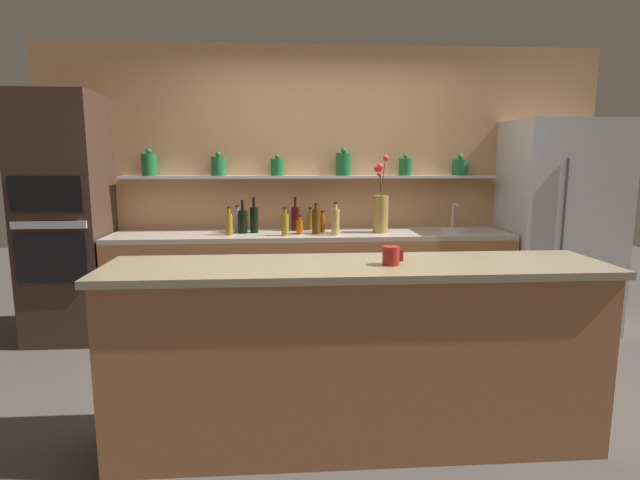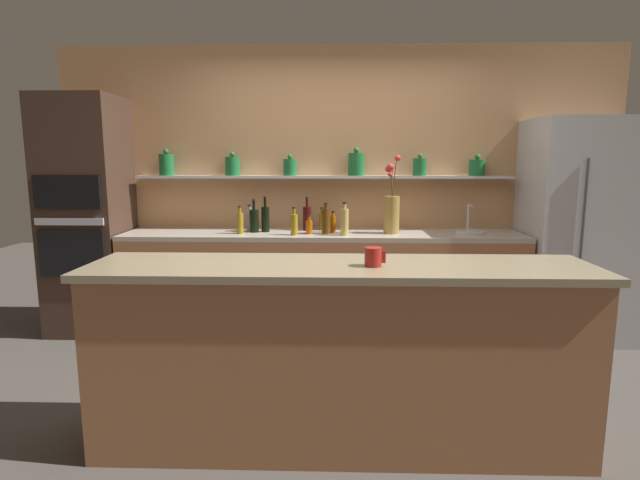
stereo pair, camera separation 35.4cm
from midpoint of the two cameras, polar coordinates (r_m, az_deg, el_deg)
name	(u,v)px [view 2 (the right image)]	position (r m, az deg, el deg)	size (l,w,h in m)	color
ground_plane	(338,393)	(3.55, 5.11, -17.08)	(12.00, 12.00, 0.00)	#4C4742
back_wall_unit	(338,187)	(4.78, 4.18, 6.02)	(5.20, 0.28, 2.60)	tan
back_counter_unit	(322,282)	(4.55, 2.52, -4.89)	(3.54, 0.62, 0.92)	#99603D
island_counter	(340,355)	(2.80, 5.99, -13.02)	(2.68, 0.61, 1.02)	#99603D
refrigerator	(581,230)	(4.99, 29.56, 0.97)	(0.95, 0.73, 1.91)	#B7B7BC
oven_tower	(88,216)	(4.89, -23.19, 2.50)	(0.67, 0.64, 2.12)	#3D281E
flower_vase	(392,210)	(4.45, 10.46, 3.35)	(0.14, 0.18, 0.69)	olive
sink_fixture	(470,230)	(4.68, 18.92, 1.07)	(0.27, 0.27, 0.25)	#B7B7BC
bottle_wine_0	(265,219)	(4.50, -4.03, 2.44)	(0.07, 0.07, 0.32)	black
bottle_spirit_1	(344,221)	(4.29, 5.18, 2.12)	(0.07, 0.07, 0.29)	tan
bottle_spirit_2	(250,220)	(4.57, -5.84, 2.27)	(0.06, 0.06, 0.24)	gray
bottle_wine_3	(254,220)	(4.49, -5.31, 2.24)	(0.08, 0.08, 0.30)	black
bottle_oil_4	(294,224)	(4.29, -0.62, 1.85)	(0.06, 0.06, 0.25)	olive
bottle_sauce_5	(333,223)	(4.48, 3.77, 1.93)	(0.05, 0.05, 0.19)	#9E4C0A
bottle_wine_6	(307,218)	(4.59, 0.72, 2.53)	(0.08, 0.08, 0.31)	#380C0C
bottle_oil_7	(240,222)	(4.40, -6.87, 1.99)	(0.06, 0.06, 0.25)	olive
bottle_oil_8	(322,221)	(4.62, 2.42, 2.17)	(0.06, 0.06, 0.21)	brown
bottle_oil_9	(345,224)	(4.40, 5.20, 1.77)	(0.06, 0.06, 0.21)	olive
bottle_sauce_10	(309,226)	(4.36, 1.08, 1.56)	(0.06, 0.06, 0.17)	#9E4C0A
bottle_spirit_11	(326,221)	(4.38, 3.00, 2.18)	(0.07, 0.07, 0.27)	#4C2D0C
coffee_mug	(373,257)	(2.61, 10.00, -1.95)	(0.11, 0.09, 0.10)	maroon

